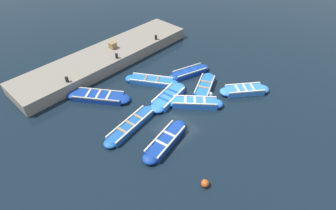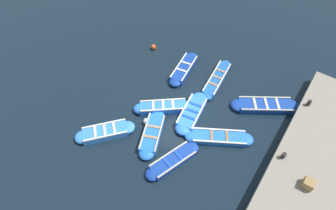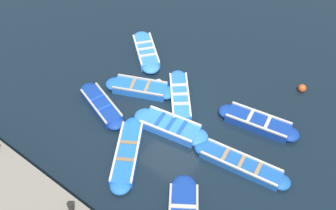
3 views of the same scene
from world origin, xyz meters
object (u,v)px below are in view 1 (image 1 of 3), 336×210
object	(u,v)px
boat_mid_row	(195,103)
boat_alongside	(152,81)
bollard_mid_north	(117,56)
wooden_crate	(113,45)
buoy_orange_near	(210,95)
boat_outer_right	(168,97)
bollard_north	(156,37)
boat_bow_out	(131,125)
boat_inner_gap	(205,87)
boat_drifting	(244,90)
boat_end_of_row	(166,141)
boat_far_corner	(190,72)
bollard_mid_south	(67,79)
boat_outer_left	(99,97)
buoy_yellow_far	(205,183)
buoy_white_drifting	(120,99)

from	to	relation	value
boat_mid_row	boat_alongside	distance (m)	3.59
bollard_mid_north	wooden_crate	xyz separation A→B (m)	(1.36, -0.73, 0.05)
boat_mid_row	buoy_orange_near	bearing A→B (deg)	-97.96
boat_outer_right	bollard_north	distance (m)	6.61
boat_alongside	boat_bow_out	bearing A→B (deg)	120.25
boat_inner_gap	boat_mid_row	world-z (taller)	boat_mid_row
boat_drifting	boat_end_of_row	bearing A→B (deg)	83.35
boat_far_corner	bollard_north	distance (m)	4.51
boat_alongside	buoy_orange_near	distance (m)	4.03
bollard_north	bollard_mid_south	size ratio (longest dim) A/B	1.00
buoy_orange_near	wooden_crate	bearing A→B (deg)	7.27
boat_outer_right	bollard_mid_south	xyz separation A→B (m)	(5.13, 3.73, 0.80)
boat_mid_row	boat_outer_left	bearing A→B (deg)	36.79
boat_alongside	bollard_north	xyz separation A→B (m)	(3.09, -3.55, 0.83)
bollard_north	boat_drifting	bearing A→B (deg)	177.96
wooden_crate	buoy_yellow_far	size ratio (longest dim) A/B	1.26
boat_alongside	boat_end_of_row	bearing A→B (deg)	143.12
boat_mid_row	buoy_white_drifting	bearing A→B (deg)	37.20
boat_inner_gap	boat_bow_out	world-z (taller)	boat_inner_gap
boat_inner_gap	buoy_orange_near	bearing A→B (deg)	149.56
bollard_mid_south	boat_outer_right	bearing A→B (deg)	-143.98
boat_mid_row	bollard_mid_north	xyz separation A→B (m)	(6.68, 0.47, 0.78)
boat_outer_left	buoy_yellow_far	bearing A→B (deg)	177.06
buoy_orange_near	buoy_white_drifting	size ratio (longest dim) A/B	1.17
boat_alongside	boat_outer_right	world-z (taller)	boat_outer_right
boat_far_corner	buoy_white_drifting	size ratio (longest dim) A/B	10.54
boat_inner_gap	bollard_north	world-z (taller)	bollard_north
boat_bow_out	wooden_crate	bearing A→B (deg)	-31.75
boat_far_corner	boat_bow_out	size ratio (longest dim) A/B	0.83
boat_alongside	wooden_crate	xyz separation A→B (m)	(4.45, -0.37, 0.88)
boat_alongside	boat_outer_left	bearing A→B (deg)	71.33
boat_outer_left	bollard_north	distance (m)	7.30
boat_outer_right	boat_alongside	bearing A→B (deg)	-14.90
boat_bow_out	boat_mid_row	bearing A→B (deg)	-110.20
wooden_crate	buoy_yellow_far	world-z (taller)	wooden_crate
boat_outer_left	bollard_north	xyz separation A→B (m)	(1.92, -7.00, 0.81)
boat_inner_gap	boat_bow_out	size ratio (longest dim) A/B	0.84
boat_outer_right	boat_bow_out	bearing A→B (deg)	92.46
boat_alongside	wooden_crate	size ratio (longest dim) A/B	7.85
boat_end_of_row	buoy_white_drifting	distance (m)	4.44
boat_outer_left	boat_end_of_row	world-z (taller)	boat_end_of_row
boat_outer_left	buoy_yellow_far	size ratio (longest dim) A/B	10.78
boat_inner_gap	buoy_yellow_far	bearing A→B (deg)	126.96
boat_end_of_row	buoy_orange_near	distance (m)	4.73
boat_drifting	bollard_north	xyz separation A→B (m)	(8.22, -0.29, 0.80)
boat_end_of_row	boat_outer_left	bearing A→B (deg)	1.82
bollard_north	bollard_mid_north	world-z (taller)	same
boat_inner_gap	boat_end_of_row	bearing A→B (deg)	104.74
wooden_crate	buoy_orange_near	distance (m)	8.33
bollard_north	wooden_crate	bearing A→B (deg)	66.90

